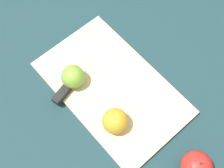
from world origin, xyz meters
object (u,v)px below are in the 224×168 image
(knife, at_px, (64,92))
(apple_half_right, at_px, (73,76))
(apple_half_left, at_px, (115,121))
(apple_whole, at_px, (196,167))

(knife, bearing_deg, apple_half_right, -0.40)
(apple_half_left, bearing_deg, apple_half_right, -81.76)
(apple_half_right, height_order, apple_whole, apple_whole)
(apple_half_right, bearing_deg, apple_whole, -132.02)
(knife, bearing_deg, apple_whole, -86.36)
(apple_half_left, height_order, apple_whole, apple_whole)
(apple_half_right, distance_m, knife, 0.05)
(apple_half_left, distance_m, apple_whole, 0.24)
(apple_half_right, relative_size, knife, 0.42)
(apple_half_right, distance_m, apple_whole, 0.41)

